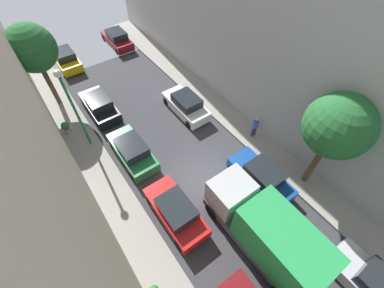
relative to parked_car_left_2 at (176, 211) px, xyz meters
name	(u,v)px	position (x,y,z in m)	size (l,w,h in m)	color
ground	(202,179)	(2.70, 1.13, -0.72)	(32.00, 32.00, 0.00)	#38383D
sidewalk_left	(131,224)	(-2.30, 1.13, -0.64)	(2.00, 44.00, 0.15)	gray
sidewalk_right	(259,143)	(7.70, 1.13, -0.64)	(2.00, 44.00, 0.15)	gray
parked_car_left_2	(176,211)	(0.00, 0.00, 0.00)	(1.78, 4.20, 1.57)	red
parked_car_left_3	(132,151)	(0.00, 5.15, 0.00)	(1.78, 4.20, 1.57)	#1E6638
parked_car_left_4	(100,106)	(0.00, 10.56, 0.00)	(1.78, 4.20, 1.57)	black
parked_car_left_5	(66,59)	(0.00, 18.42, 0.00)	(1.78, 4.20, 1.57)	gold
parked_car_right_1	(377,288)	(5.40, -8.44, 0.00)	(1.78, 4.20, 1.57)	silver
parked_car_right_2	(261,177)	(5.40, -1.17, 0.00)	(1.78, 4.20, 1.57)	#194799
parked_car_right_3	(186,105)	(5.40, 6.78, 0.00)	(1.78, 4.20, 1.57)	white
parked_car_right_4	(117,39)	(5.40, 18.97, 0.00)	(1.78, 4.20, 1.57)	maroon
delivery_truck	(267,232)	(2.70, -3.86, 1.07)	(2.26, 6.60, 3.38)	#4C4C51
pedestrian	(255,126)	(7.80, 1.88, 0.35)	(0.40, 0.36, 1.72)	#2D334C
street_tree_0	(32,49)	(-2.32, 13.52, 4.09)	(3.24, 3.24, 6.32)	brown
street_tree_1	(338,126)	(7.82, -2.66, 4.22)	(3.33, 3.33, 6.50)	brown
potted_plant_0	(66,127)	(-2.83, 9.92, -0.08)	(0.55, 0.55, 0.91)	#B2A899
lamp_post	(70,100)	(-1.90, 7.99, 3.29)	(0.44, 0.44, 5.91)	#26723F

